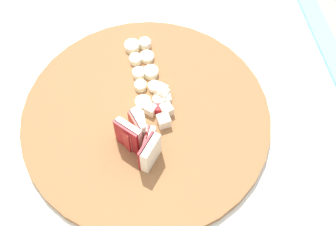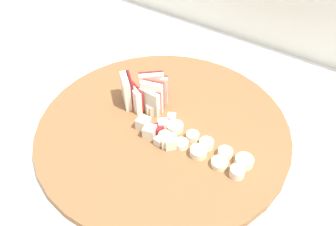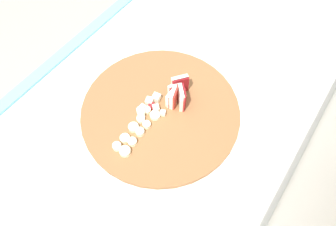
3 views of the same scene
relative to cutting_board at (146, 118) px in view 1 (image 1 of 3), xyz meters
The scene contains 5 objects.
tiled_countertop 0.44m from the cutting_board, 95.30° to the right, with size 1.56×0.80×0.88m.
cutting_board is the anchor object (origin of this frame).
apple_wedge_fan 0.07m from the cutting_board, 160.59° to the left, with size 0.10×0.08×0.07m.
apple_dice_pile 0.03m from the cutting_board, 91.71° to the right, with size 0.11×0.08×0.02m.
banana_slice_rows 0.10m from the cutting_board, ahead, with size 0.16×0.06×0.02m.
Camera 1 is at (-0.44, 0.05, 1.63)m, focal length 51.01 mm.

